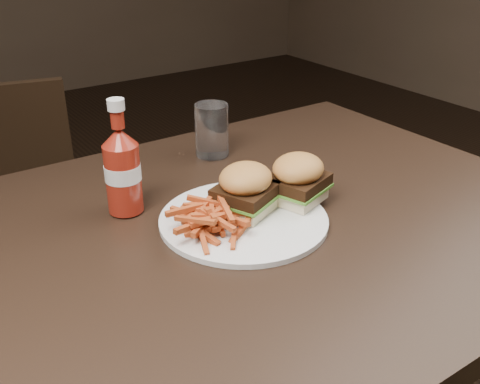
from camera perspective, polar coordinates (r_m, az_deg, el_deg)
dining_table at (r=0.88m, az=-2.63°, el=-5.11°), size 1.20×0.80×0.04m
chair_far at (r=1.73m, az=-22.36°, el=-1.82°), size 0.46×0.46×0.04m
plate at (r=0.89m, az=0.36°, el=-2.83°), size 0.27×0.27×0.01m
sandwich_half_a at (r=0.90m, az=0.56°, el=-1.33°), size 0.10×0.10×0.02m
sandwich_half_b at (r=0.94m, az=5.81°, el=-0.23°), size 0.10×0.10×0.02m
fries_pile at (r=0.85m, az=-2.89°, el=-2.44°), size 0.11×0.11×0.04m
ketchup_bottle at (r=0.92m, az=-11.76°, el=1.36°), size 0.06×0.06×0.11m
tumbler at (r=1.12m, az=-2.89°, el=6.32°), size 0.08×0.08×0.10m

